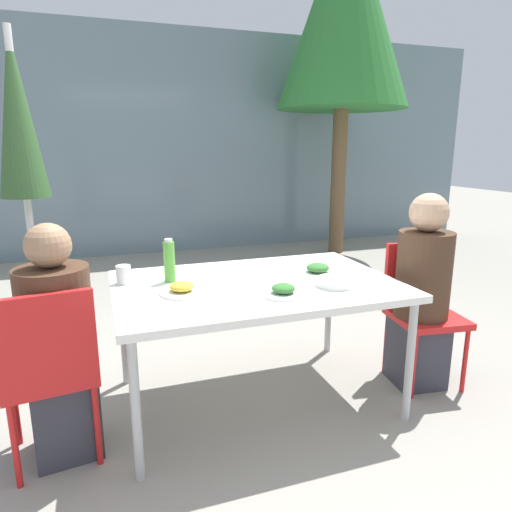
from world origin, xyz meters
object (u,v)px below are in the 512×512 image
Objects in this scene: chair_right at (421,301)px; salad_bowl at (335,282)px; person_left at (59,350)px; person_right at (422,296)px; chair_left at (49,364)px; closed_umbrella at (20,138)px; tree_behind_left at (345,9)px; bottle at (169,261)px; drinking_cup at (124,274)px.

chair_right is 4.38× the size of salad_bowl.
person_left is 0.95× the size of person_right.
chair_right is at bearing -3.31° from chair_left.
tree_behind_left is at bearing 34.96° from closed_umbrella.
salad_bowl is (-0.64, -0.07, 0.17)m from person_right.
tree_behind_left is (1.26, 3.37, 2.64)m from chair_right.
chair_right is 4.46m from tree_behind_left.
closed_umbrella is (-2.29, 0.88, 1.00)m from chair_right.
chair_left is at bearing -121.95° from person_left.
chair_right is 3.57× the size of bottle.
chair_right is at bearing -21.08° from closed_umbrella.
person_left is 0.72m from bottle.
person_left is at bearing -78.90° from closed_umbrella.
bottle is at bearing -11.02° from drinking_cup.
bottle is 0.26m from drinking_cup.
tree_behind_left is at bearing 38.00° from person_left.
closed_umbrella is at bearing 90.45° from chair_left.
bottle is 1.23× the size of salad_bowl.
drinking_cup is at bearing 42.82° from chair_left.
chair_left is 0.63m from drinking_cup.
salad_bowl is 4.69m from tree_behind_left.
closed_umbrella is at bearing -13.66° from chair_right.
person_left is 2.11m from chair_right.
person_left reaches higher than drinking_cup.
person_left is at bearing 7.55° from person_right.
drinking_cup is 4.94m from tree_behind_left.
bottle is 0.06× the size of tree_behind_left.
salad_bowl is at bearing 14.05° from person_right.
closed_umbrella is at bearing 93.41° from person_left.
person_left is at bearing 58.05° from chair_left.
chair_left is 2.15m from chair_right.
chair_left is 0.10m from person_left.
closed_umbrella is 1.08m from drinking_cup.
person_left reaches higher than salad_bowl.
closed_umbrella reaches higher than bottle.
chair_right is at bearing -8.58° from bottle.
bottle reaches higher than chair_left.
bottle is (0.76, -0.65, -0.67)m from closed_umbrella.
person_left is at bearing 9.54° from chair_right.
person_right is at bearing 6.64° from salad_bowl.
chair_left is 2.09m from person_right.
person_right reaches higher than bottle.
chair_right reaches higher than drinking_cup.
salad_bowl is (1.08, -0.43, -0.03)m from drinking_cup.
person_right is (2.08, 0.09, 0.07)m from chair_left.
chair_right is at bearing -121.95° from person_right.
closed_umbrella is 8.78× the size of bottle.
closed_umbrella is 0.48× the size of tree_behind_left.
salad_bowl is (1.44, 0.02, 0.24)m from chair_left.
person_right is at bearing -23.19° from closed_umbrella.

